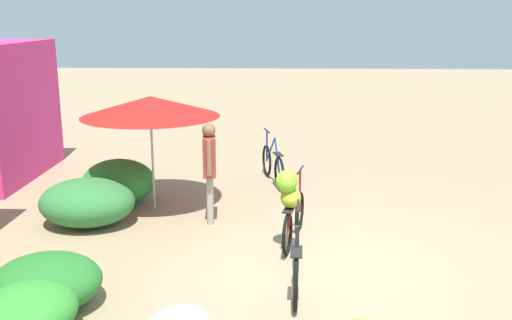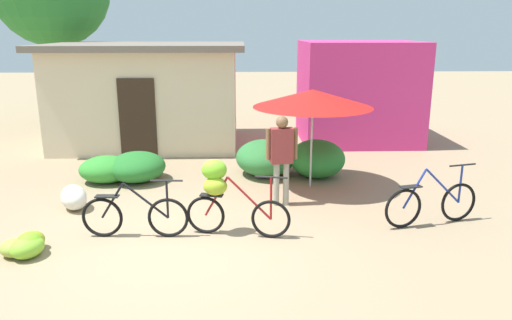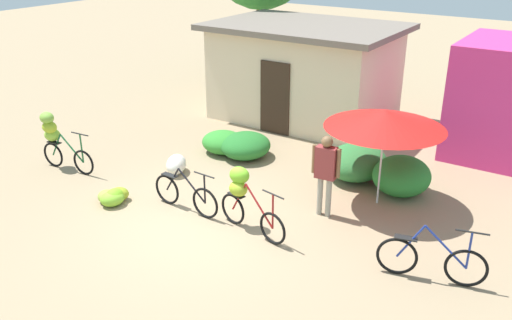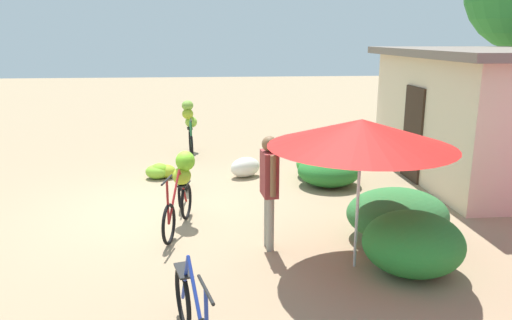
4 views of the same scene
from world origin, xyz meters
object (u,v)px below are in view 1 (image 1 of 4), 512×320
object	(u,v)px
market_umbrella	(150,106)
person_vendor	(209,163)
bicycle_near_pile	(297,263)
bicycle_by_shop	(273,165)
bicycle_center_loaded	(291,201)

from	to	relation	value
market_umbrella	person_vendor	bearing A→B (deg)	-122.82
bicycle_near_pile	person_vendor	distance (m)	2.83
person_vendor	bicycle_near_pile	bearing A→B (deg)	-150.42
bicycle_near_pile	bicycle_by_shop	xyz separation A→B (m)	(4.81, 0.35, 0.02)
person_vendor	bicycle_by_shop	bearing A→B (deg)	-22.59
market_umbrella	bicycle_near_pile	xyz separation A→B (m)	(-3.09, -2.44, -1.48)
bicycle_center_loaded	market_umbrella	bearing A→B (deg)	54.33
bicycle_center_loaded	person_vendor	world-z (taller)	person_vendor
bicycle_near_pile	bicycle_center_loaded	distance (m)	1.43
bicycle_center_loaded	bicycle_by_shop	distance (m)	3.46
bicycle_by_shop	person_vendor	size ratio (longest dim) A/B	1.01
bicycle_by_shop	bicycle_near_pile	bearing A→B (deg)	-175.82
market_umbrella	bicycle_center_loaded	xyz separation A→B (m)	(-1.71, -2.38, -1.11)
market_umbrella	bicycle_near_pile	bearing A→B (deg)	-141.71
person_vendor	market_umbrella	bearing A→B (deg)	57.18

